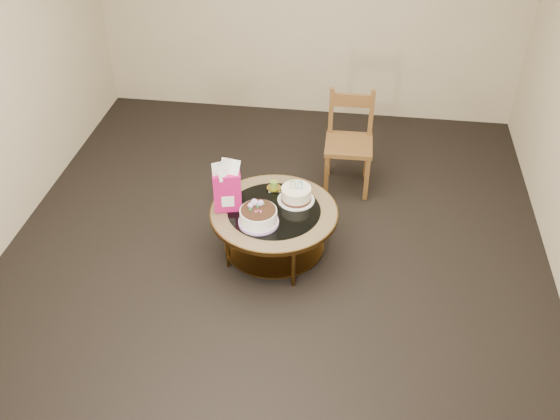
# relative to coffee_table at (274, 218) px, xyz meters

# --- Properties ---
(ground) EXTENTS (5.00, 5.00, 0.00)m
(ground) POSITION_rel_coffee_table_xyz_m (-0.00, 0.00, -0.38)
(ground) COLOR black
(ground) RESTS_ON ground
(room_walls) EXTENTS (4.52, 5.02, 2.61)m
(room_walls) POSITION_rel_coffee_table_xyz_m (-0.00, 0.00, 1.16)
(room_walls) COLOR #C6B696
(room_walls) RESTS_ON ground
(coffee_table) EXTENTS (1.02, 1.02, 0.46)m
(coffee_table) POSITION_rel_coffee_table_xyz_m (0.00, 0.00, 0.00)
(coffee_table) COLOR brown
(coffee_table) RESTS_ON ground
(decorated_cake) EXTENTS (0.31, 0.31, 0.18)m
(decorated_cake) POSITION_rel_coffee_table_xyz_m (-0.09, -0.18, 0.14)
(decorated_cake) COLOR #C19BDB
(decorated_cake) RESTS_ON coffee_table
(cream_cake) EXTENTS (0.30, 0.30, 0.19)m
(cream_cake) POSITION_rel_coffee_table_xyz_m (0.16, 0.15, 0.14)
(cream_cake) COLOR white
(cream_cake) RESTS_ON coffee_table
(gift_bag) EXTENTS (0.23, 0.19, 0.43)m
(gift_bag) POSITION_rel_coffee_table_xyz_m (-0.36, -0.02, 0.29)
(gift_bag) COLOR #C01254
(gift_bag) RESTS_ON coffee_table
(pillar_candle) EXTENTS (0.12, 0.12, 0.09)m
(pillar_candle) POSITION_rel_coffee_table_xyz_m (-0.04, 0.28, 0.11)
(pillar_candle) COLOR #DECD5B
(pillar_candle) RESTS_ON coffee_table
(dining_chair) EXTENTS (0.44, 0.44, 0.93)m
(dining_chair) POSITION_rel_coffee_table_xyz_m (0.53, 1.10, 0.09)
(dining_chair) COLOR brown
(dining_chair) RESTS_ON ground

